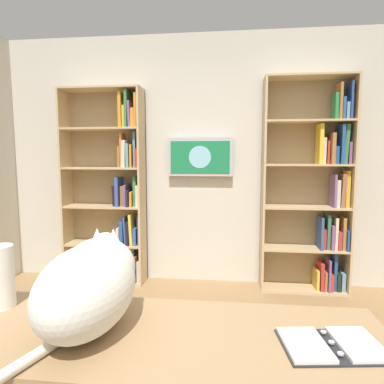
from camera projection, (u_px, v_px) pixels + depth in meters
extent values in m
cube|color=beige|center=(203.00, 161.00, 3.68)|extent=(4.52, 0.06, 2.70)
cube|color=tan|center=(350.00, 187.00, 3.35)|extent=(0.02, 0.28, 2.19)
cube|color=tan|center=(263.00, 186.00, 3.45)|extent=(0.02, 0.28, 2.19)
cube|color=tan|center=(303.00, 185.00, 3.53)|extent=(0.88, 0.01, 2.19)
cube|color=tan|center=(302.00, 289.00, 3.51)|extent=(0.84, 0.27, 0.02)
cube|color=tan|center=(304.00, 248.00, 3.47)|extent=(0.84, 0.27, 0.02)
cube|color=tan|center=(305.00, 207.00, 3.42)|extent=(0.84, 0.27, 0.02)
cube|color=tan|center=(307.00, 165.00, 3.38)|extent=(0.84, 0.27, 0.02)
cube|color=tan|center=(308.00, 121.00, 3.33)|extent=(0.84, 0.27, 0.02)
cube|color=tan|center=(310.00, 77.00, 3.29)|extent=(0.84, 0.27, 0.02)
cube|color=#6B95B1|center=(342.00, 281.00, 3.46)|extent=(0.04, 0.16, 0.19)
cube|color=black|center=(337.00, 281.00, 3.46)|extent=(0.03, 0.16, 0.19)
cube|color=#264D8B|center=(334.00, 271.00, 3.47)|extent=(0.03, 0.16, 0.39)
cube|color=#BA362D|center=(330.00, 281.00, 3.46)|extent=(0.03, 0.18, 0.18)
cube|color=slate|center=(327.00, 274.00, 3.46)|extent=(0.02, 0.22, 0.33)
cube|color=#A56841|center=(324.00, 280.00, 3.47)|extent=(0.02, 0.17, 0.20)
cube|color=#B23129|center=(320.00, 275.00, 3.48)|extent=(0.04, 0.20, 0.29)
cube|color=gold|center=(316.00, 278.00, 3.50)|extent=(0.03, 0.20, 0.21)
cube|color=#244E9D|center=(345.00, 239.00, 3.40)|extent=(0.02, 0.22, 0.21)
cube|color=#A57536|center=(342.00, 233.00, 3.40)|extent=(0.03, 0.17, 0.33)
cube|color=#B53135|center=(338.00, 240.00, 3.41)|extent=(0.03, 0.17, 0.19)
cube|color=beige|center=(334.00, 233.00, 3.42)|extent=(0.03, 0.18, 0.33)
cube|color=#824E79|center=(331.00, 237.00, 3.41)|extent=(0.03, 0.19, 0.25)
cube|color=#3B7350|center=(327.00, 231.00, 3.43)|extent=(0.03, 0.18, 0.35)
cube|color=#B63032|center=(323.00, 238.00, 3.44)|extent=(0.04, 0.16, 0.20)
cube|color=#375189|center=(320.00, 232.00, 3.43)|extent=(0.02, 0.22, 0.33)
cube|color=gold|center=(346.00, 189.00, 3.35)|extent=(0.04, 0.13, 0.37)
cube|color=#975F42|center=(341.00, 190.00, 3.36)|extent=(0.05, 0.19, 0.34)
cube|color=beige|center=(337.00, 194.00, 3.36)|extent=(0.03, 0.15, 0.27)
cube|color=slate|center=(333.00, 191.00, 3.36)|extent=(0.02, 0.21, 0.33)
cube|color=#86527C|center=(349.00, 153.00, 3.31)|extent=(0.03, 0.14, 0.22)
cube|color=#3A7C4E|center=(345.00, 144.00, 3.30)|extent=(0.05, 0.14, 0.39)
cube|color=#234F8B|center=(340.00, 144.00, 3.33)|extent=(0.03, 0.23, 0.39)
cube|color=#275293|center=(335.00, 155.00, 3.34)|extent=(0.04, 0.17, 0.18)
cube|color=#9F6A38|center=(331.00, 149.00, 3.33)|extent=(0.03, 0.23, 0.30)
cube|color=#B93B26|center=(327.00, 152.00, 3.35)|extent=(0.02, 0.16, 0.23)
cube|color=beige|center=(323.00, 151.00, 3.35)|extent=(0.03, 0.12, 0.26)
cube|color=yellow|center=(319.00, 144.00, 3.35)|extent=(0.04, 0.20, 0.40)
cube|color=black|center=(351.00, 107.00, 3.28)|extent=(0.02, 0.12, 0.24)
cube|color=#2D499B|center=(349.00, 101.00, 3.27)|extent=(0.02, 0.22, 0.35)
cube|color=#6995AB|center=(345.00, 111.00, 3.28)|extent=(0.03, 0.18, 0.16)
cube|color=#2B5290|center=(342.00, 109.00, 3.29)|extent=(0.03, 0.19, 0.21)
cube|color=#9F6E38|center=(339.00, 102.00, 3.27)|extent=(0.02, 0.17, 0.35)
cube|color=#2E8148|center=(335.00, 107.00, 3.28)|extent=(0.04, 0.15, 0.26)
cube|color=tan|center=(142.00, 188.00, 3.60)|extent=(0.02, 0.28, 2.12)
cube|color=tan|center=(67.00, 187.00, 3.70)|extent=(0.02, 0.28, 2.12)
cube|color=tan|center=(108.00, 186.00, 3.78)|extent=(0.88, 0.01, 2.12)
cube|color=tan|center=(106.00, 280.00, 3.76)|extent=(0.84, 0.27, 0.02)
cube|color=tan|center=(105.00, 244.00, 3.72)|extent=(0.84, 0.27, 0.02)
cube|color=tan|center=(104.00, 206.00, 3.67)|extent=(0.84, 0.27, 0.02)
cube|color=tan|center=(103.00, 168.00, 3.63)|extent=(0.84, 0.27, 0.02)
cube|color=tan|center=(102.00, 129.00, 3.58)|extent=(0.84, 0.27, 0.02)
cube|color=tan|center=(101.00, 89.00, 3.54)|extent=(0.84, 0.27, 0.02)
cube|color=silver|center=(140.00, 271.00, 3.68)|extent=(0.03, 0.14, 0.23)
cube|color=#936039|center=(137.00, 268.00, 3.69)|extent=(0.03, 0.22, 0.30)
cube|color=#375497|center=(135.00, 265.00, 3.71)|extent=(0.02, 0.16, 0.34)
cube|color=orange|center=(132.00, 269.00, 3.70)|extent=(0.02, 0.22, 0.26)
cube|color=#254296|center=(140.00, 230.00, 3.64)|extent=(0.02, 0.15, 0.32)
cube|color=#38599C|center=(137.00, 235.00, 3.67)|extent=(0.03, 0.23, 0.18)
cube|color=yellow|center=(133.00, 229.00, 3.64)|extent=(0.04, 0.20, 0.34)
cube|color=black|center=(130.00, 232.00, 3.66)|extent=(0.04, 0.19, 0.26)
cube|color=#375797|center=(126.00, 230.00, 3.66)|extent=(0.04, 0.14, 0.30)
cube|color=#234E94|center=(123.00, 232.00, 3.67)|extent=(0.04, 0.15, 0.26)
cube|color=beige|center=(119.00, 235.00, 3.68)|extent=(0.03, 0.14, 0.18)
cube|color=beige|center=(139.00, 196.00, 3.61)|extent=(0.03, 0.18, 0.23)
cube|color=#3E7F3C|center=(136.00, 191.00, 3.62)|extent=(0.03, 0.12, 0.33)
cube|color=orange|center=(132.00, 199.00, 3.61)|extent=(0.03, 0.18, 0.16)
cube|color=#241E2D|center=(130.00, 198.00, 3.63)|extent=(0.02, 0.23, 0.18)
cube|color=slate|center=(127.00, 195.00, 3.64)|extent=(0.03, 0.20, 0.23)
cube|color=olive|center=(124.00, 196.00, 3.64)|extent=(0.04, 0.13, 0.22)
cube|color=#37519E|center=(119.00, 191.00, 3.63)|extent=(0.03, 0.21, 0.31)
cube|color=black|center=(116.00, 196.00, 3.65)|extent=(0.04, 0.13, 0.22)
cube|color=#B72D23|center=(139.00, 158.00, 3.57)|extent=(0.02, 0.22, 0.20)
cube|color=#5F94A7|center=(135.00, 150.00, 3.56)|extent=(0.02, 0.12, 0.37)
cube|color=orange|center=(133.00, 156.00, 3.58)|extent=(0.02, 0.20, 0.24)
cube|color=#5E9F9B|center=(130.00, 155.00, 3.57)|extent=(0.03, 0.21, 0.25)
cube|color=beige|center=(125.00, 154.00, 3.57)|extent=(0.04, 0.17, 0.29)
cube|color=orange|center=(123.00, 150.00, 3.58)|extent=(0.02, 0.16, 0.36)
cube|color=olive|center=(121.00, 157.00, 3.60)|extent=(0.02, 0.17, 0.22)
cube|color=orange|center=(137.00, 111.00, 3.51)|extent=(0.03, 0.21, 0.34)
cube|color=orange|center=(134.00, 118.00, 3.52)|extent=(0.04, 0.20, 0.20)
cube|color=slate|center=(131.00, 115.00, 3.51)|extent=(0.03, 0.19, 0.27)
cube|color=#3A7946|center=(128.00, 109.00, 3.53)|extent=(0.03, 0.23, 0.38)
cube|color=gold|center=(126.00, 117.00, 3.55)|extent=(0.02, 0.20, 0.23)
cube|color=orange|center=(122.00, 110.00, 3.53)|extent=(0.03, 0.18, 0.36)
cube|color=#B7B7BC|center=(200.00, 157.00, 3.60)|extent=(0.70, 0.06, 0.41)
cube|color=#1E7F4C|center=(200.00, 157.00, 3.57)|extent=(0.63, 0.01, 0.34)
cylinder|color=#8CCCEA|center=(200.00, 157.00, 3.56)|extent=(0.24, 0.00, 0.24)
cube|color=#A37F56|center=(161.00, 337.00, 1.22)|extent=(1.66, 0.59, 0.03)
cube|color=#A37F56|center=(11.00, 373.00, 1.60)|extent=(0.06, 0.06, 0.72)
ellipsoid|color=white|center=(87.00, 289.00, 1.22)|extent=(0.33, 0.53, 0.32)
ellipsoid|color=white|center=(100.00, 268.00, 1.34)|extent=(0.28, 0.29, 0.24)
sphere|color=white|center=(106.00, 248.00, 1.40)|extent=(0.13, 0.13, 0.13)
cone|color=white|center=(114.00, 237.00, 1.39)|extent=(0.06, 0.06, 0.07)
cone|color=white|center=(97.00, 236.00, 1.39)|extent=(0.06, 0.06, 0.07)
cone|color=beige|center=(113.00, 238.00, 1.38)|extent=(0.03, 0.03, 0.05)
cone|color=beige|center=(97.00, 238.00, 1.39)|extent=(0.03, 0.03, 0.05)
cylinder|color=white|center=(27.00, 361.00, 1.02)|extent=(0.16, 0.37, 0.04)
cube|color=#26262B|center=(358.00, 346.00, 1.13)|extent=(0.18, 0.24, 0.01)
cube|color=#26262B|center=(305.00, 347.00, 1.13)|extent=(0.18, 0.24, 0.01)
cube|color=#26262B|center=(331.00, 346.00, 1.13)|extent=(0.06, 0.22, 0.01)
cube|color=white|center=(358.00, 344.00, 1.13)|extent=(0.16, 0.22, 0.01)
cube|color=white|center=(305.00, 344.00, 1.12)|extent=(0.16, 0.22, 0.01)
cylinder|color=silver|center=(341.00, 354.00, 1.06)|extent=(0.02, 0.02, 0.01)
cylinder|color=silver|center=(331.00, 342.00, 1.13)|extent=(0.02, 0.02, 0.01)
cylinder|color=silver|center=(323.00, 332.00, 1.19)|extent=(0.02, 0.02, 0.01)
cylinder|color=white|center=(0.00, 277.00, 1.42)|extent=(0.11, 0.11, 0.27)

